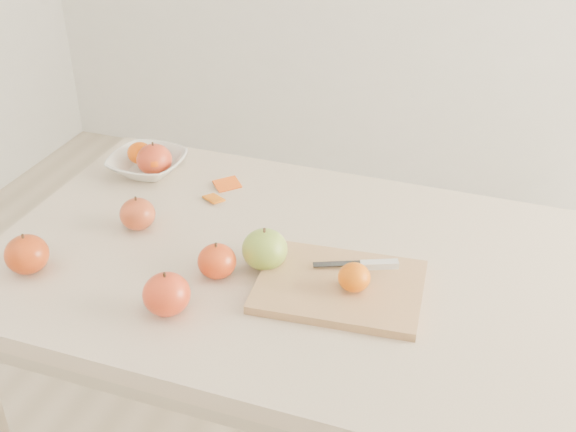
% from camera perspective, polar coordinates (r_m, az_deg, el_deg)
% --- Properties ---
extents(table, '(1.20, 0.80, 0.75)m').
position_cam_1_polar(table, '(1.56, -0.62, -6.22)').
color(table, beige).
rests_on(table, ground).
extents(cutting_board, '(0.34, 0.26, 0.02)m').
position_cam_1_polar(cutting_board, '(1.40, 4.10, -5.57)').
color(cutting_board, tan).
rests_on(cutting_board, table).
extents(board_tangerine, '(0.06, 0.06, 0.05)m').
position_cam_1_polar(board_tangerine, '(1.37, 5.25, -4.85)').
color(board_tangerine, '#D05107').
rests_on(board_tangerine, cutting_board).
extents(fruit_bowl, '(0.18, 0.18, 0.05)m').
position_cam_1_polar(fruit_bowl, '(1.84, -11.04, 4.06)').
color(fruit_bowl, white).
rests_on(fruit_bowl, table).
extents(bowl_tangerine_near, '(0.06, 0.06, 0.05)m').
position_cam_1_polar(bowl_tangerine_near, '(1.85, -11.64, 4.91)').
color(bowl_tangerine_near, orange).
rests_on(bowl_tangerine_near, fruit_bowl).
extents(bowl_tangerine_far, '(0.06, 0.06, 0.05)m').
position_cam_1_polar(bowl_tangerine_far, '(1.81, -10.51, 4.30)').
color(bowl_tangerine_far, '#DD4507').
rests_on(bowl_tangerine_far, fruit_bowl).
extents(orange_peel_a, '(0.07, 0.07, 0.01)m').
position_cam_1_polar(orange_peel_a, '(1.76, -4.82, 2.40)').
color(orange_peel_a, '#C5480D').
rests_on(orange_peel_a, table).
extents(orange_peel_b, '(0.06, 0.05, 0.01)m').
position_cam_1_polar(orange_peel_b, '(1.70, -5.88, 1.32)').
color(orange_peel_b, '#CA600E').
rests_on(orange_peel_b, table).
extents(paring_knife, '(0.16, 0.08, 0.01)m').
position_cam_1_polar(paring_knife, '(1.44, 6.68, -3.82)').
color(paring_knife, silver).
rests_on(paring_knife, cutting_board).
extents(apple_green, '(0.09, 0.09, 0.08)m').
position_cam_1_polar(apple_green, '(1.45, -1.85, -2.65)').
color(apple_green, olive).
rests_on(apple_green, table).
extents(apple_red_a, '(0.09, 0.09, 0.08)m').
position_cam_1_polar(apple_red_a, '(1.82, -10.52, 4.40)').
color(apple_red_a, '#980807').
rests_on(apple_red_a, table).
extents(apple_red_b, '(0.08, 0.08, 0.07)m').
position_cam_1_polar(apple_red_b, '(1.61, -11.81, 0.16)').
color(apple_red_b, maroon).
rests_on(apple_red_b, table).
extents(apple_red_c, '(0.09, 0.09, 0.08)m').
position_cam_1_polar(apple_red_c, '(1.35, -9.57, -6.11)').
color(apple_red_c, '#A00A0D').
rests_on(apple_red_c, table).
extents(apple_red_e, '(0.08, 0.08, 0.07)m').
position_cam_1_polar(apple_red_e, '(1.43, -5.64, -3.57)').
color(apple_red_e, '#A7180C').
rests_on(apple_red_e, table).
extents(apple_red_d, '(0.09, 0.09, 0.08)m').
position_cam_1_polar(apple_red_d, '(1.53, -19.94, -2.86)').
color(apple_red_d, '#970C04').
rests_on(apple_red_d, table).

